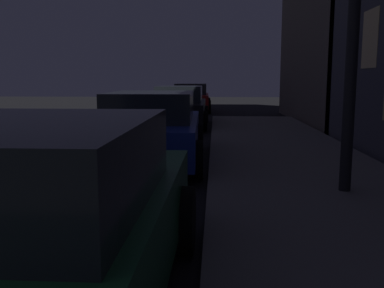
# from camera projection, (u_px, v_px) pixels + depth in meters

# --- Properties ---
(car_green) EXTENTS (2.12, 4.07, 1.43)m
(car_green) POSITION_uv_depth(u_px,v_px,m) (30.00, 224.00, 2.92)
(car_green) COLOR #19592D
(car_green) RESTS_ON ground
(car_blue) EXTENTS (2.13, 4.43, 1.43)m
(car_blue) POSITION_uv_depth(u_px,v_px,m) (152.00, 128.00, 8.60)
(car_blue) COLOR navy
(car_blue) RESTS_ON ground
(car_black) EXTENTS (2.01, 4.52, 1.43)m
(car_black) POSITION_uv_depth(u_px,v_px,m) (180.00, 107.00, 15.21)
(car_black) COLOR black
(car_black) RESTS_ON ground
(car_red) EXTENTS (2.10, 4.62, 1.43)m
(car_red) POSITION_uv_depth(u_px,v_px,m) (191.00, 98.00, 22.12)
(car_red) COLOR maroon
(car_red) RESTS_ON ground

